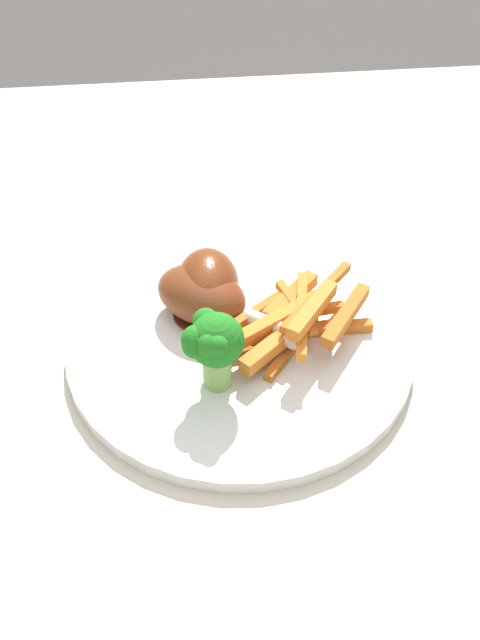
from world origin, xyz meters
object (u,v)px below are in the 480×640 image
dining_table (218,445)px  broccoli_floret_front (210,342)px  carrot_fries_pile (296,320)px  chicken_drumstick_near (206,297)px  dinner_plate (240,343)px  chicken_drumstick_far (209,286)px

dining_table → broccoli_floret_front: broccoli_floret_front is taller
carrot_fries_pile → chicken_drumstick_near: size_ratio=1.07×
dinner_plate → chicken_drumstick_far: size_ratio=2.29×
chicken_drumstick_far → carrot_fries_pile: bearing=57.1°
dining_table → carrot_fries_pile: bearing=107.7°
dining_table → chicken_drumstick_far: chicken_drumstick_far is taller
carrot_fries_pile → chicken_drumstick_far: bearing=-122.9°
dining_table → carrot_fries_pile: (-0.02, 0.07, 0.13)m
chicken_drumstick_near → chicken_drumstick_far: (-0.01, 0.00, 0.00)m
dining_table → chicken_drumstick_near: (-0.05, -0.00, 0.13)m
broccoli_floret_front → chicken_drumstick_near: size_ratio=0.52×
dining_table → chicken_drumstick_near: chicken_drumstick_near is taller
dinner_plate → broccoli_floret_front: (0.05, -0.03, 0.05)m
broccoli_floret_front → carrot_fries_pile: broccoli_floret_front is taller
broccoli_floret_front → chicken_drumstick_near: 0.08m
broccoli_floret_front → carrot_fries_pile: 0.09m
carrot_fries_pile → chicken_drumstick_far: chicken_drumstick_far is taller
dinner_plate → carrot_fries_pile: 0.05m
dining_table → chicken_drumstick_far: size_ratio=8.77×
dinner_plate → carrot_fries_pile: size_ratio=2.07×
dinner_plate → broccoli_floret_front: size_ratio=4.28×
broccoli_floret_front → chicken_drumstick_near: bearing=178.2°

